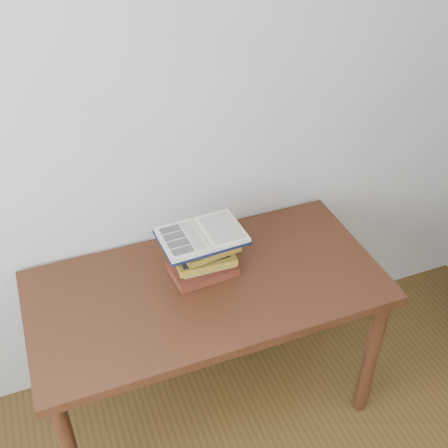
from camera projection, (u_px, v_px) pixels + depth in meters
name	position (u px, v px, depth m)	size (l,w,h in m)	color
desk	(207.00, 302.00, 2.25)	(1.39, 0.69, 0.74)	#3F1D0F
book_stack	(204.00, 254.00, 2.21)	(0.27, 0.21, 0.18)	#592416
open_book	(202.00, 235.00, 2.13)	(0.33, 0.24, 0.03)	black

